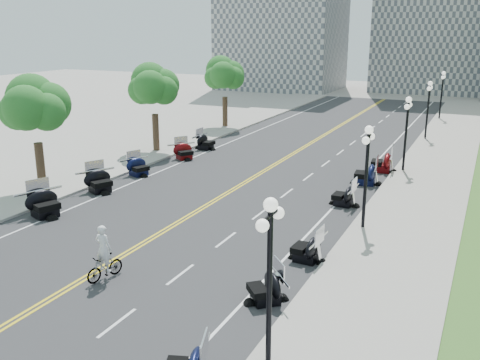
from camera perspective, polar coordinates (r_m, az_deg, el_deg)
The scene contains 45 objects.
ground at distance 26.29m, azimuth -7.78°, elevation -5.22°, with size 160.00×160.00×0.00m, color gray.
road at distance 34.65m, azimuth 1.21°, elevation 0.13°, with size 16.00×90.00×0.01m, color #333335.
centerline_yellow_a at distance 34.69m, azimuth 1.03°, elevation 0.17°, with size 0.12×90.00×0.00m, color yellow.
centerline_yellow_b at distance 34.60m, azimuth 1.39°, elevation 0.12°, with size 0.12×90.00×0.00m, color yellow.
edge_line_north at distance 32.67m, azimuth 11.51°, elevation -1.15°, with size 0.12×90.00×0.00m, color white.
edge_line_south at distance 37.62m, azimuth -7.72°, elevation 1.27°, with size 0.12×90.00×0.00m, color white.
lane_dash_4 at distance 18.74m, azimuth -12.97°, elevation -14.61°, with size 0.12×2.00×0.00m, color white.
lane_dash_5 at distance 21.60m, azimuth -6.37°, elevation -9.97°, with size 0.12×2.00×0.00m, color white.
lane_dash_6 at distance 24.79m, azimuth -1.51°, elevation -6.38°, with size 0.12×2.00×0.00m, color white.
lane_dash_7 at distance 28.18m, azimuth 2.16°, elevation -3.59°, with size 0.12×2.00×0.00m, color white.
lane_dash_8 at distance 31.71m, azimuth 5.01°, elevation -1.41°, with size 0.12×2.00×0.00m, color white.
lane_dash_9 at distance 35.35m, azimuth 7.28°, elevation 0.34°, with size 0.12×2.00×0.00m, color white.
lane_dash_10 at distance 39.05m, azimuth 9.13°, elevation 1.75°, with size 0.12×2.00×0.00m, color white.
lane_dash_11 at distance 42.81m, azimuth 10.65°, elevation 2.92°, with size 0.12×2.00×0.00m, color white.
lane_dash_12 at distance 46.61m, azimuth 11.93°, elevation 3.90°, with size 0.12×2.00×0.00m, color white.
lane_dash_13 at distance 50.44m, azimuth 13.02°, elevation 4.73°, with size 0.12×2.00×0.00m, color white.
lane_dash_14 at distance 54.29m, azimuth 13.95°, elevation 5.44°, with size 0.12×2.00×0.00m, color white.
lane_dash_15 at distance 58.17m, azimuth 14.77°, elevation 6.05°, with size 0.12×2.00×0.00m, color white.
lane_dash_16 at distance 62.06m, azimuth 15.48°, elevation 6.59°, with size 0.12×2.00×0.00m, color white.
lane_dash_17 at distance 65.96m, azimuth 16.11°, elevation 7.06°, with size 0.12×2.00×0.00m, color white.
lane_dash_18 at distance 69.87m, azimuth 16.67°, elevation 7.48°, with size 0.12×2.00×0.00m, color white.
lane_dash_19 at distance 73.80m, azimuth 17.17°, elevation 7.85°, with size 0.12×2.00×0.00m, color white.
sidewalk_north at distance 32.00m, azimuth 18.65°, elevation -1.93°, with size 5.00×90.00×0.15m, color #9E9991.
sidewalk_south at distance 39.93m, azimuth -12.68°, elevation 1.97°, with size 5.00×90.00×0.15m, color #9E9991.
distant_block_a at distance 88.38m, azimuth 4.57°, elevation 18.14°, with size 18.00×14.00×26.00m, color gray.
street_lamp_1 at distance 15.04m, azimuth 3.15°, elevation -10.99°, with size 0.50×1.20×4.90m, color black, non-canonical shape.
street_lamp_2 at distance 25.87m, azimuth 13.28°, elevation 0.21°, with size 0.50×1.20×4.90m, color black, non-canonical shape.
street_lamp_3 at distance 37.42m, azimuth 17.27°, elevation 4.68°, with size 0.50×1.20×4.90m, color black, non-canonical shape.
street_lamp_4 at distance 49.18m, azimuth 19.39°, elevation 7.03°, with size 0.50×1.20×4.90m, color black, non-canonical shape.
street_lamp_5 at distance 61.04m, azimuth 20.69°, elevation 8.46°, with size 0.50×1.20×4.90m, color black, non-canonical shape.
tree_2 at distance 32.90m, azimuth -21.03°, elevation 6.70°, with size 4.80×4.80×9.20m, color #235619, non-canonical shape.
tree_3 at distance 42.02m, azimuth -9.15°, elevation 9.31°, with size 4.80×4.80×9.20m, color #235619, non-canonical shape.
tree_4 at distance 52.31m, azimuth -1.64°, elevation 10.76°, with size 4.80×4.80×9.20m, color #235619, non-canonical shape.
motorcycle_n_4 at distance 19.25m, azimuth 2.72°, elevation -11.24°, with size 1.78×1.78×1.25m, color black, non-canonical shape.
motorcycle_n_5 at distance 22.60m, azimuth 7.16°, elevation -7.06°, with size 1.82×1.82×1.28m, color black, non-canonical shape.
motorcycle_n_7 at distance 29.82m, azimuth 11.04°, elevation -1.51°, with size 1.83×1.83×1.28m, color black, non-canonical shape.
motorcycle_n_8 at distance 34.17m, azimuth 13.31°, elevation 0.77°, with size 2.13×2.13×1.49m, color black, non-canonical shape.
motorcycle_n_9 at distance 37.45m, azimuth 14.92°, elevation 1.99°, with size 2.18×2.18×1.52m, color #590A0C, non-canonical shape.
motorcycle_s_5 at distance 29.32m, azimuth -20.16°, elevation -2.24°, with size 2.20×2.20×1.54m, color black, non-canonical shape.
motorcycle_s_6 at distance 32.73m, azimuth -14.77°, elevation -0.01°, with size 2.10×2.10×1.47m, color black, non-canonical shape.
motorcycle_s_7 at distance 35.89m, azimuth -10.78°, elevation 1.48°, with size 1.87×1.87×1.31m, color black, non-canonical shape.
motorcycle_s_8 at distance 39.94m, azimuth -5.99°, elevation 3.15°, with size 1.90×1.90×1.33m, color #590A0C, non-canonical shape.
motorcycle_s_9 at distance 43.09m, azimuth -3.69°, elevation 4.16°, with size 1.94×1.94×1.36m, color black, non-canonical shape.
bicycle at distance 21.56m, azimuth -14.22°, elevation -9.01°, with size 0.47×1.66×1.00m, color #A51414.
cyclist_rider at distance 21.01m, azimuth -14.49°, elevation -5.44°, with size 0.68×0.45×1.88m, color silver.
Camera 1 is at (13.59, -20.46, 9.38)m, focal length 40.00 mm.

